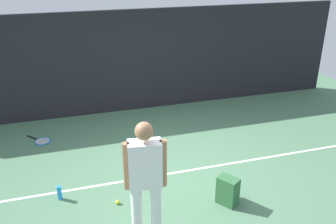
{
  "coord_description": "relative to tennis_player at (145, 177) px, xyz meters",
  "views": [
    {
      "loc": [
        -1.62,
        -5.02,
        3.5
      ],
      "look_at": [
        0.0,
        0.4,
        1.0
      ],
      "focal_mm": 39.53,
      "sensor_mm": 36.0,
      "label": 1
    }
  ],
  "objects": [
    {
      "name": "tennis_player",
      "position": [
        0.0,
        0.0,
        0.0
      ],
      "size": [
        0.53,
        0.27,
        1.7
      ],
      "rotation": [
        0.0,
        0.0,
        -0.14
      ],
      "color": "white",
      "rests_on": "ground"
    },
    {
      "name": "court_line",
      "position": [
        0.8,
        1.39,
        -0.96
      ],
      "size": [
        9.0,
        0.05,
        0.0
      ],
      "primitive_type": "cube",
      "color": "white",
      "rests_on": "ground"
    },
    {
      "name": "tennis_ball_near_player",
      "position": [
        -0.25,
        0.83,
        -0.93
      ],
      "size": [
        0.07,
        0.07,
        0.07
      ],
      "primitive_type": "sphere",
      "color": "#CCE033",
      "rests_on": "ground"
    },
    {
      "name": "back_fence",
      "position": [
        0.8,
        4.32,
        0.19
      ],
      "size": [
        10.0,
        0.1,
        2.32
      ],
      "primitive_type": "cube",
      "color": "black",
      "rests_on": "ground"
    },
    {
      "name": "water_bottle",
      "position": [
        -1.07,
        1.21,
        -0.85
      ],
      "size": [
        0.07,
        0.07,
        0.23
      ],
      "primitive_type": "cylinder",
      "color": "#268CD8",
      "rests_on": "ground"
    },
    {
      "name": "tennis_racket",
      "position": [
        -1.37,
        3.22,
        -0.95
      ],
      "size": [
        0.54,
        0.57,
        0.03
      ],
      "rotation": [
        0.0,
        0.0,
        5.44
      ],
      "color": "black",
      "rests_on": "ground"
    },
    {
      "name": "backpack",
      "position": [
        1.34,
        0.4,
        -0.76
      ],
      "size": [
        0.38,
        0.37,
        0.44
      ],
      "rotation": [
        0.0,
        0.0,
        2.16
      ],
      "color": "#2D6038",
      "rests_on": "ground"
    },
    {
      "name": "ground_plane",
      "position": [
        0.8,
        1.32,
        -0.97
      ],
      "size": [
        12.0,
        12.0,
        0.0
      ],
      "primitive_type": "plane",
      "color": "#4C7556"
    }
  ]
}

